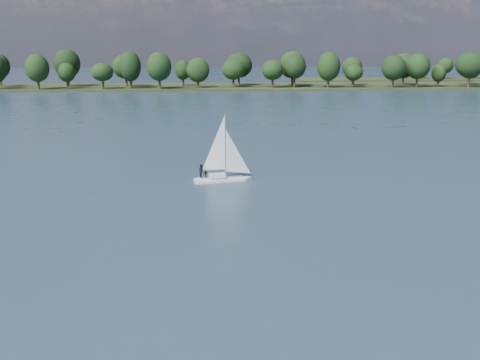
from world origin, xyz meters
TOP-DOWN VIEW (x-y plane):
  - ground at (0.00, 100.00)m, footprint 700.00×700.00m
  - far_shore at (0.00, 212.00)m, footprint 660.00×40.00m
  - sailboat at (4.91, 49.11)m, footprint 7.10×3.18m
  - treeline at (-1.56, 207.57)m, footprint 562.52×73.90m

SIDE VIEW (x-z plane):
  - ground at x=0.00m, z-range 0.00..0.00m
  - far_shore at x=0.00m, z-range -0.75..0.75m
  - sailboat at x=4.91m, z-range -1.99..7.03m
  - treeline at x=-1.56m, z-range -1.03..17.20m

